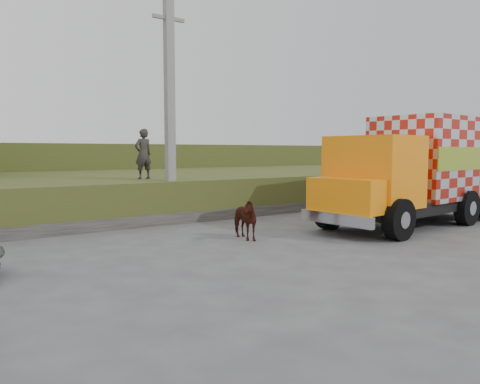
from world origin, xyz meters
TOP-DOWN VIEW (x-y plane):
  - ground at (0.00, 0.00)m, footprint 120.00×120.00m
  - embankment at (0.00, 10.00)m, footprint 40.00×12.00m
  - embankment_far at (0.00, 22.00)m, footprint 40.00×12.00m
  - retaining_strip at (-2.00, 4.20)m, footprint 16.00×0.50m
  - utility_pole at (-1.00, 4.60)m, footprint 1.20×0.30m
  - cargo_truck at (6.07, -0.75)m, footprint 8.62×3.56m
  - cow at (-0.79, 0.42)m, footprint 0.81×1.48m
  - pedestrian at (-1.33, 6.26)m, footprint 0.74×0.53m

SIDE VIEW (x-z plane):
  - ground at x=0.00m, z-range 0.00..0.00m
  - retaining_strip at x=-2.00m, z-range 0.00..0.40m
  - cow at x=-0.79m, z-range 0.00..1.20m
  - embankment at x=0.00m, z-range 0.00..1.50m
  - embankment_far at x=0.00m, z-range 0.00..3.00m
  - cargo_truck at x=6.07m, z-range 0.06..3.81m
  - pedestrian at x=-1.33m, z-range 1.50..3.42m
  - utility_pole at x=-1.00m, z-range 0.08..8.07m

